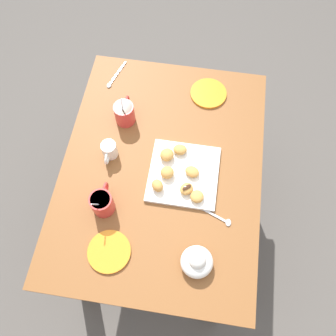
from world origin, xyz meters
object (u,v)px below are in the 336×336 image
at_px(beignet_5, 167,155).
at_px(dining_table, 162,181).
at_px(beignet_3, 197,197).
at_px(saucer_orange_left, 208,93).
at_px(beignet_1, 156,185).
at_px(pastry_plate_square, 184,174).
at_px(coffee_mug_red_right, 125,113).
at_px(beignet_4, 192,172).
at_px(coffee_mug_red_left, 102,203).
at_px(beignet_0, 167,172).
at_px(beignet_6, 180,150).
at_px(cream_pitcher_white, 109,150).
at_px(saucer_orange_right, 109,252).
at_px(beignet_2, 187,189).
at_px(ice_cream_bowl, 197,262).

bearing_deg(beignet_5, dining_table, 159.99).
bearing_deg(beignet_3, saucer_orange_left, 0.73).
bearing_deg(beignet_1, pastry_plate_square, -51.86).
height_order(coffee_mug_red_right, beignet_4, coffee_mug_red_right).
relative_size(coffee_mug_red_left, beignet_0, 2.78).
xyz_separation_m(dining_table, beignet_1, (-0.09, 0.00, 0.17)).
distance_m(pastry_plate_square, beignet_6, 0.10).
distance_m(saucer_orange_left, beignet_5, 0.37).
height_order(coffee_mug_red_right, beignet_3, coffee_mug_red_right).
relative_size(cream_pitcher_white, beignet_3, 2.06).
xyz_separation_m(dining_table, coffee_mug_red_left, (-0.19, 0.19, 0.19)).
xyz_separation_m(saucer_orange_right, beignet_2, (0.27, -0.24, 0.03)).
relative_size(ice_cream_bowl, saucer_orange_right, 0.73).
distance_m(beignet_1, beignet_5, 0.14).
bearing_deg(coffee_mug_red_left, beignet_3, -76.13).
bearing_deg(saucer_orange_right, beignet_1, -25.62).
distance_m(pastry_plate_square, beignet_5, 0.10).
height_order(beignet_0, beignet_4, beignet_0).
bearing_deg(saucer_orange_right, saucer_orange_left, -20.51).
bearing_deg(saucer_orange_right, pastry_plate_square, -33.20).
xyz_separation_m(coffee_mug_red_right, beignet_5, (-0.16, -0.20, -0.02)).
relative_size(dining_table, beignet_6, 19.50).
bearing_deg(ice_cream_bowl, coffee_mug_red_right, 33.72).
bearing_deg(beignet_2, cream_pitcher_white, 70.58).
distance_m(coffee_mug_red_left, beignet_1, 0.21).
bearing_deg(beignet_6, pastry_plate_square, -163.53).
height_order(cream_pitcher_white, saucer_orange_left, cream_pitcher_white).
relative_size(coffee_mug_red_right, ice_cream_bowl, 1.28).
distance_m(saucer_orange_right, beignet_3, 0.37).
xyz_separation_m(coffee_mug_red_left, beignet_5, (0.24, -0.20, -0.02)).
bearing_deg(beignet_6, saucer_orange_left, -15.10).
xyz_separation_m(ice_cream_bowl, saucer_orange_right, (-0.01, 0.31, -0.03)).
bearing_deg(beignet_2, dining_table, 51.74).
bearing_deg(beignet_1, ice_cream_bowl, -144.24).
distance_m(cream_pitcher_white, beignet_3, 0.39).
distance_m(beignet_2, beignet_4, 0.07).
distance_m(cream_pitcher_white, beignet_6, 0.28).
relative_size(ice_cream_bowl, beignet_5, 2.04).
bearing_deg(coffee_mug_red_left, saucer_orange_right, -161.00).
xyz_separation_m(dining_table, beignet_6, (0.08, -0.06, 0.16)).
distance_m(coffee_mug_red_right, ice_cream_bowl, 0.66).
relative_size(beignet_1, beignet_2, 0.95).
bearing_deg(beignet_4, beignet_5, 62.65).
height_order(beignet_2, beignet_3, beignet_2).
bearing_deg(ice_cream_bowl, saucer_orange_left, 2.60).
distance_m(pastry_plate_square, beignet_4, 0.04).
bearing_deg(cream_pitcher_white, ice_cream_bowl, -133.70).
relative_size(coffee_mug_red_right, beignet_5, 2.62).
relative_size(saucer_orange_left, beignet_3, 3.14).
bearing_deg(beignet_1, cream_pitcher_white, 60.21).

